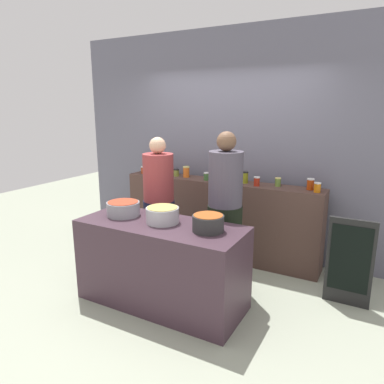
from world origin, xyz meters
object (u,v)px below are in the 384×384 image
Objects in this scene: preserve_jar_6 at (206,176)px; cooking_pot_center at (162,215)px; preserve_jar_3 at (164,171)px; chalkboard_sign at (349,262)px; preserve_jar_7 at (224,178)px; preserve_jar_9 at (257,181)px; preserve_jar_2 at (158,170)px; cooking_pot_right at (208,223)px; preserve_jar_4 at (176,173)px; cook_with_tongs at (159,213)px; preserve_jar_1 at (152,169)px; cook_in_cap at (225,220)px; preserve_jar_8 at (245,177)px; preserve_jar_5 at (186,172)px; preserve_jar_10 at (278,182)px; cooking_pot_left at (123,209)px; preserve_jar_0 at (144,170)px; preserve_jar_11 at (310,184)px; preserve_jar_12 at (317,187)px.

preserve_jar_6 reaches higher than cooking_pot_center.
preserve_jar_3 reaches higher than chalkboard_sign.
preserve_jar_9 reaches higher than preserve_jar_7.
preserve_jar_2 reaches higher than cooking_pot_right.
chalkboard_sign is at bearing -12.37° from preserve_jar_4.
preserve_jar_9 is at bearing 67.48° from cooking_pot_center.
preserve_jar_2 is 1.09× the size of preserve_jar_3.
cook_with_tongs is 1.80× the size of chalkboard_sign.
chalkboard_sign is (2.77, -0.52, -0.65)m from preserve_jar_1.
cook_in_cap is 1.33m from chalkboard_sign.
preserve_jar_8 reaches higher than preserve_jar_9.
preserve_jar_8 is at bearing 1.04° from preserve_jar_5.
cook_in_cap is (1.28, -0.75, -0.31)m from preserve_jar_3.
preserve_jar_10 is (1.27, 0.04, -0.02)m from preserve_jar_5.
cooking_pot_left is 1.05× the size of cooking_pot_center.
preserve_jar_1 is 0.40× the size of cooking_pot_left.
preserve_jar_8 is (0.51, 0.07, 0.02)m from preserve_jar_6.
preserve_jar_7 is 0.98m from cook_with_tongs.
preserve_jar_5 is 1.26m from cook_in_cap.
preserve_jar_5 is (0.68, 0.05, 0.02)m from preserve_jar_0.
preserve_jar_12 is at bearing -44.41° from preserve_jar_11.
preserve_jar_1 is at bearing 178.73° from preserve_jar_4.
chalkboard_sign is (1.60, -0.48, -0.64)m from preserve_jar_7.
preserve_jar_4 is (0.52, 0.05, -0.00)m from preserve_jar_0.
preserve_jar_6 is 0.30× the size of cooking_pot_left.
preserve_jar_4 is at bearing 178.13° from preserve_jar_12.
preserve_jar_9 is at bearing -170.67° from preserve_jar_11.
preserve_jar_4 is 0.16m from preserve_jar_5.
cook_in_cap is at bearing -112.71° from preserve_jar_10.
preserve_jar_11 is 1.82m from cook_with_tongs.
cook_with_tongs is (0.07, 0.56, -0.19)m from cooking_pot_left.
cooking_pot_left is at bearing -71.14° from preserve_jar_2.
preserve_jar_5 is 1.30× the size of preserve_jar_9.
cooking_pot_left is (-0.58, -1.33, -0.16)m from preserve_jar_7.
cook_in_cap reaches higher than preserve_jar_3.
cooking_pot_right is 0.32× the size of chalkboard_sign.
preserve_jar_8 reaches higher than preserve_jar_1.
preserve_jar_12 is 1.86m from cook_with_tongs.
cooking_pot_right is (1.01, -1.37, -0.18)m from preserve_jar_5.
cooking_pot_right is 0.18× the size of cook_with_tongs.
preserve_jar_8 reaches higher than preserve_jar_3.
preserve_jar_1 is 0.23m from preserve_jar_3.
cook_in_cap is 1.90× the size of chalkboard_sign.
preserve_jar_12 is at bearing -1.76° from preserve_jar_1.
cooking_pot_right is at bearing -0.45° from cooking_pot_left.
cook_in_cap reaches higher than preserve_jar_12.
preserve_jar_8 is (1.43, 0.01, 0.00)m from preserve_jar_1.
preserve_jar_0 is at bearing 117.61° from cooking_pot_left.
preserve_jar_4 reaches higher than cooking_pot_right.
preserve_jar_0 is at bearing -178.11° from preserve_jar_11.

